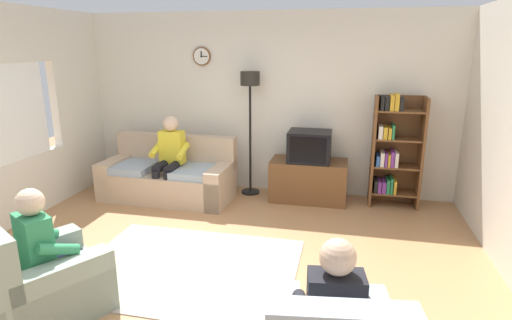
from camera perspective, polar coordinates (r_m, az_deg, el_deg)
ground_plane at (r=4.35m, az=-5.71°, el=-15.00°), size 12.00×12.00×0.00m
back_wall_assembly at (r=6.39m, az=1.45°, el=7.76°), size 6.20×0.17×2.70m
couch at (r=6.31m, az=-11.91°, el=-2.33°), size 1.92×0.93×0.90m
tv_stand at (r=6.13m, az=7.22°, el=-2.78°), size 1.10×0.56×0.60m
tv at (r=5.97m, az=7.37°, el=1.89°), size 0.60×0.49×0.44m
bookshelf at (r=6.07m, az=18.33°, el=1.40°), size 0.68×0.36×1.59m
floor_lamp at (r=6.12m, az=-0.82°, el=8.36°), size 0.28×0.28×1.85m
armchair_near_window at (r=4.02m, az=-27.38°, el=-14.80°), size 1.14×1.16×0.90m
area_rug at (r=4.45m, az=-9.30°, el=-14.37°), size 2.20×1.70×0.01m
person_on_couch at (r=6.08m, az=-11.84°, el=0.77°), size 0.52×0.54×1.24m
person_in_left_armchair at (r=3.91m, az=-26.72°, el=-10.42°), size 0.61×0.63×1.12m
person_in_right_armchair at (r=2.81m, az=10.55°, el=-19.43°), size 0.55×0.57×1.12m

